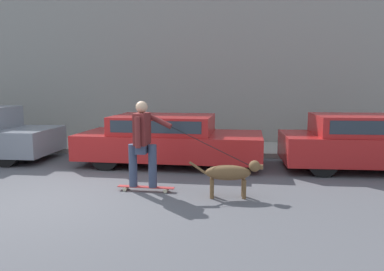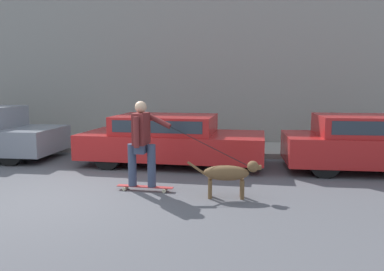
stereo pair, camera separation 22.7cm
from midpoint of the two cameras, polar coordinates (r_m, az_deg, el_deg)
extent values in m
plane|color=#545459|center=(7.00, -20.47, -9.08)|extent=(36.00, 36.00, 0.00)
cube|color=gray|center=(12.64, -7.42, 11.58)|extent=(32.00, 0.30, 5.61)
cube|color=#A39E93|center=(11.62, -8.69, -1.67)|extent=(30.00, 2.07, 0.13)
cylinder|color=black|center=(11.36, -22.81, -1.09)|extent=(0.66, 0.21, 0.66)
cylinder|color=black|center=(10.06, -27.07, -2.43)|extent=(0.66, 0.21, 0.66)
cylinder|color=black|center=(9.81, 4.92, -1.79)|extent=(0.67, 0.22, 0.67)
cylinder|color=black|center=(8.23, 4.16, -3.67)|extent=(0.67, 0.22, 0.67)
cylinder|color=black|center=(10.35, -10.39, -1.38)|extent=(0.67, 0.22, 0.67)
cylinder|color=black|center=(8.88, -13.78, -3.03)|extent=(0.67, 0.22, 0.67)
cube|color=#B21E1E|center=(9.19, -3.97, -1.43)|extent=(4.46, 1.95, 0.59)
cube|color=#B21E1E|center=(9.16, -5.08, 1.75)|extent=(2.41, 1.72, 0.43)
cube|color=#28333D|center=(8.36, -6.44, 1.28)|extent=(2.09, 0.06, 0.27)
cylinder|color=black|center=(9.85, 16.67, -2.14)|extent=(0.65, 0.22, 0.64)
cylinder|color=black|center=(8.45, 18.60, -3.86)|extent=(0.65, 0.22, 0.64)
cube|color=#B21E1E|center=(9.45, 24.90, -1.81)|extent=(4.02, 1.85, 0.63)
cube|color=#B21E1E|center=(9.33, 24.18, 1.48)|extent=(2.27, 1.61, 0.45)
cube|color=#28333D|center=(8.61, 25.82, 1.05)|extent=(1.95, 0.08, 0.29)
cylinder|color=brown|center=(6.73, 6.86, -7.83)|extent=(0.07, 0.07, 0.33)
cylinder|color=brown|center=(6.59, 6.97, -8.18)|extent=(0.07, 0.07, 0.33)
cylinder|color=brown|center=(6.70, 2.06, -7.84)|extent=(0.07, 0.07, 0.33)
cylinder|color=brown|center=(6.56, 2.06, -8.19)|extent=(0.07, 0.07, 0.33)
ellipsoid|color=brown|center=(6.57, 4.52, -5.67)|extent=(0.82, 0.34, 0.27)
sphere|color=brown|center=(6.58, 8.53, -4.64)|extent=(0.20, 0.20, 0.20)
cylinder|color=brown|center=(6.59, 9.30, -4.76)|extent=(0.12, 0.10, 0.09)
cylinder|color=brown|center=(6.54, -0.08, -4.97)|extent=(0.32, 0.07, 0.24)
cylinder|color=beige|center=(7.06, -4.75, -8.14)|extent=(0.07, 0.03, 0.07)
cylinder|color=beige|center=(6.92, -5.05, -8.47)|extent=(0.07, 0.03, 0.07)
cylinder|color=beige|center=(7.28, -10.71, -7.76)|extent=(0.07, 0.03, 0.07)
cylinder|color=beige|center=(7.14, -11.12, -8.08)|extent=(0.07, 0.03, 0.07)
cube|color=#A82D2D|center=(7.08, -7.96, -7.79)|extent=(1.07, 0.15, 0.02)
cylinder|color=#38425B|center=(6.95, -6.96, -4.64)|extent=(0.16, 0.16, 0.79)
cylinder|color=#38425B|center=(7.06, -9.90, -4.50)|extent=(0.16, 0.16, 0.79)
cube|color=#38425B|center=(6.94, -8.50, -2.01)|extent=(0.20, 0.35, 0.16)
cube|color=maroon|center=(6.88, -8.56, 1.01)|extent=(0.23, 0.45, 0.58)
sphere|color=tan|center=(6.85, -8.63, 4.31)|extent=(0.22, 0.22, 0.22)
cylinder|color=maroon|center=(6.63, -9.25, 0.46)|extent=(0.10, 0.10, 0.55)
cylinder|color=maroon|center=(7.01, -6.09, 2.30)|extent=(0.55, 0.21, 0.30)
cylinder|color=black|center=(6.70, 2.00, -1.70)|extent=(1.54, 0.33, 0.67)
camera|label=1|loc=(0.11, -90.86, -0.12)|focal=35.00mm
camera|label=2|loc=(0.11, 89.14, 0.12)|focal=35.00mm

